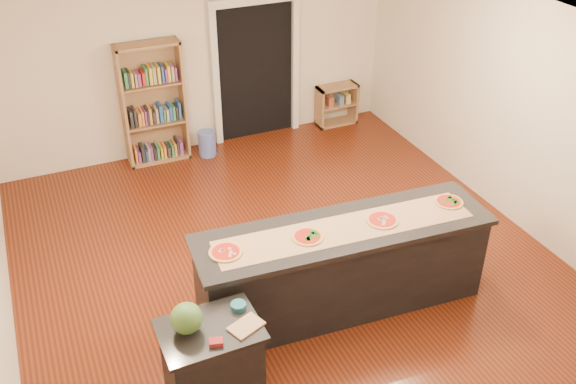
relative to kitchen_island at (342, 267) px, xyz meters
name	(u,v)px	position (x,y,z in m)	size (l,w,h in m)	color
room	(296,169)	(-0.24, 0.65, 0.89)	(6.00, 7.00, 2.80)	beige
doorway	(256,63)	(0.66, 4.11, 0.69)	(1.40, 0.09, 2.21)	black
kitchen_island	(342,267)	(0.00, 0.00, 0.00)	(3.05, 0.83, 1.01)	black
side_counter	(213,364)	(-1.62, -0.65, -0.08)	(0.86, 0.63, 0.85)	black
bookshelf	(153,104)	(-0.98, 3.94, 0.39)	(0.90, 0.32, 1.79)	#9C744B
low_shelf	(337,105)	(2.00, 3.95, -0.17)	(0.67, 0.29, 0.67)	#9C744B
waste_bin	(207,143)	(-0.28, 3.77, -0.31)	(0.26, 0.26, 0.38)	#5369B9
kraft_paper	(345,229)	(0.00, -0.02, 0.50)	(2.65, 0.48, 0.00)	#8B6548
watermelon	(187,318)	(-1.79, -0.60, 0.48)	(0.27, 0.27, 0.27)	#144214
cutting_board	(246,326)	(-1.33, -0.76, 0.35)	(0.29, 0.19, 0.02)	tan
package_red	(216,342)	(-1.63, -0.84, 0.36)	(0.12, 0.08, 0.04)	maroon
package_teal	(238,306)	(-1.31, -0.51, 0.37)	(0.14, 0.14, 0.05)	#195966
pizza_a	(226,252)	(-1.22, 0.08, 0.51)	(0.32, 0.32, 0.02)	#BB8C48
pizza_b	(308,237)	(-0.41, -0.01, 0.51)	(0.32, 0.32, 0.02)	#BB8C48
pizza_c	(382,220)	(0.40, -0.05, 0.51)	(0.34, 0.34, 0.02)	#BB8C48
pizza_d	(449,202)	(1.22, -0.04, 0.51)	(0.32, 0.32, 0.02)	#BB8C48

